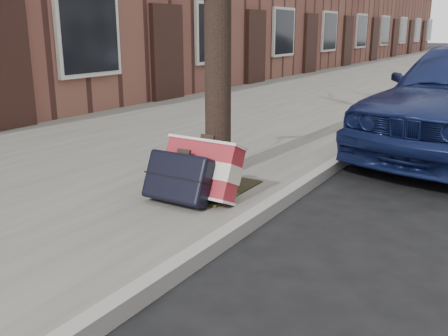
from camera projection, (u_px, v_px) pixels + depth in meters
The scene contains 5 objects.
ground at pixel (375, 314), 2.91m from camera, with size 120.00×120.00×0.00m, color black.
near_sidewalk at pixel (387, 75), 17.06m from camera, with size 5.00×70.00×0.12m, color gray.
dirt_patch at pixel (204, 186), 4.87m from camera, with size 0.85×0.85×0.01m, color black.
suitcase_red at pixel (201, 169), 4.45m from camera, with size 0.71×0.20×0.52m, color maroon.
suitcase_navy at pixel (179, 178), 4.34m from camera, with size 0.61×0.19×0.43m, color black.
Camera 1 is at (0.60, -2.65, 1.61)m, focal length 40.00 mm.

